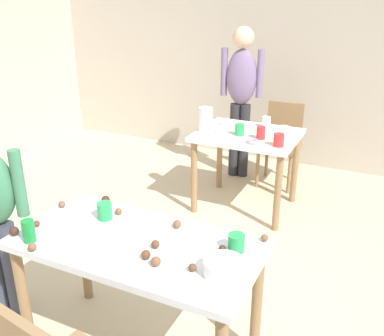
{
  "coord_description": "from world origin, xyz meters",
  "views": [
    {
      "loc": [
        1.12,
        -1.91,
        1.98
      ],
      "look_at": [
        -0.02,
        0.47,
        0.9
      ],
      "focal_mm": 41.07,
      "sensor_mm": 36.0,
      "label": 1
    }
  ],
  "objects_px": {
    "chair_far_table": "(281,139)",
    "pitcher_far": "(205,120)",
    "dining_table_far": "(247,146)",
    "person_adult_far": "(241,89)",
    "dining_table_near": "(137,258)",
    "mixing_bowl": "(224,268)",
    "soda_can": "(29,231)"
  },
  "relations": [
    {
      "from": "dining_table_near",
      "to": "dining_table_far",
      "type": "xyz_separation_m",
      "value": [
        -0.08,
        2.02,
        -0.02
      ]
    },
    {
      "from": "person_adult_far",
      "to": "soda_can",
      "type": "xyz_separation_m",
      "value": [
        -0.1,
        -2.97,
        -0.18
      ]
    },
    {
      "from": "soda_can",
      "to": "pitcher_far",
      "type": "height_order",
      "value": "pitcher_far"
    },
    {
      "from": "dining_table_near",
      "to": "soda_can",
      "type": "bearing_deg",
      "value": -154.67
    },
    {
      "from": "dining_table_far",
      "to": "pitcher_far",
      "type": "xyz_separation_m",
      "value": [
        -0.37,
        -0.12,
        0.24
      ]
    },
    {
      "from": "mixing_bowl",
      "to": "dining_table_far",
      "type": "bearing_deg",
      "value": 105.92
    },
    {
      "from": "mixing_bowl",
      "to": "person_adult_far",
      "type": "bearing_deg",
      "value": 108.24
    },
    {
      "from": "chair_far_table",
      "to": "pitcher_far",
      "type": "xyz_separation_m",
      "value": [
        -0.51,
        -0.85,
        0.37
      ]
    },
    {
      "from": "dining_table_far",
      "to": "pitcher_far",
      "type": "distance_m",
      "value": 0.46
    },
    {
      "from": "mixing_bowl",
      "to": "pitcher_far",
      "type": "height_order",
      "value": "pitcher_far"
    },
    {
      "from": "dining_table_near",
      "to": "pitcher_far",
      "type": "distance_m",
      "value": 1.97
    },
    {
      "from": "soda_can",
      "to": "pitcher_far",
      "type": "bearing_deg",
      "value": 88.51
    },
    {
      "from": "dining_table_far",
      "to": "person_adult_far",
      "type": "height_order",
      "value": "person_adult_far"
    },
    {
      "from": "dining_table_far",
      "to": "mixing_bowl",
      "type": "bearing_deg",
      "value": -74.08
    },
    {
      "from": "dining_table_near",
      "to": "mixing_bowl",
      "type": "bearing_deg",
      "value": -7.49
    },
    {
      "from": "mixing_bowl",
      "to": "soda_can",
      "type": "xyz_separation_m",
      "value": [
        -1.02,
        -0.17,
        0.02
      ]
    },
    {
      "from": "dining_table_near",
      "to": "person_adult_far",
      "type": "distance_m",
      "value": 2.78
    },
    {
      "from": "person_adult_far",
      "to": "pitcher_far",
      "type": "relative_size",
      "value": 7.22
    },
    {
      "from": "dining_table_far",
      "to": "pitcher_far",
      "type": "height_order",
      "value": "pitcher_far"
    },
    {
      "from": "dining_table_far",
      "to": "soda_can",
      "type": "xyz_separation_m",
      "value": [
        -0.43,
        -2.26,
        0.18
      ]
    },
    {
      "from": "pitcher_far",
      "to": "mixing_bowl",
      "type": "bearing_deg",
      "value": -63.84
    },
    {
      "from": "dining_table_near",
      "to": "dining_table_far",
      "type": "bearing_deg",
      "value": 92.15
    },
    {
      "from": "person_adult_far",
      "to": "mixing_bowl",
      "type": "relative_size",
      "value": 8.54
    },
    {
      "from": "dining_table_far",
      "to": "person_adult_far",
      "type": "bearing_deg",
      "value": 114.73
    },
    {
      "from": "chair_far_table",
      "to": "soda_can",
      "type": "distance_m",
      "value": 3.06
    },
    {
      "from": "chair_far_table",
      "to": "dining_table_far",
      "type": "bearing_deg",
      "value": -100.95
    },
    {
      "from": "dining_table_near",
      "to": "chair_far_table",
      "type": "bearing_deg",
      "value": 88.65
    },
    {
      "from": "mixing_bowl",
      "to": "dining_table_near",
      "type": "bearing_deg",
      "value": 172.51
    },
    {
      "from": "dining_table_near",
      "to": "mixing_bowl",
      "type": "distance_m",
      "value": 0.54
    },
    {
      "from": "person_adult_far",
      "to": "soda_can",
      "type": "height_order",
      "value": "person_adult_far"
    },
    {
      "from": "chair_far_table",
      "to": "person_adult_far",
      "type": "height_order",
      "value": "person_adult_far"
    },
    {
      "from": "dining_table_far",
      "to": "mixing_bowl",
      "type": "distance_m",
      "value": 2.18
    }
  ]
}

